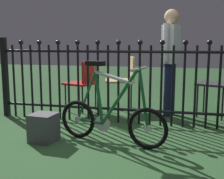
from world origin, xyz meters
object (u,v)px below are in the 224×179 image
Objects in this scene: display_crate at (44,127)px; chair_charcoal at (220,81)px; chair_tan at (124,77)px; bicycle at (110,116)px; chair_red at (84,80)px; person_visitor at (171,54)px.

chair_charcoal is at bearing 38.08° from display_crate.
chair_charcoal reaches higher than chair_tan.
chair_red is (-0.76, 1.36, 0.19)m from bicycle.
bicycle is 1.57m from chair_red.
chair_charcoal is 0.80m from person_visitor.
chair_tan is 1.87m from display_crate.
chair_tan is 0.86m from person_visitor.
chair_red is (-2.01, -0.08, -0.05)m from chair_charcoal.
chair_red is 2.58× the size of display_crate.
chair_tan is at bearing 161.69° from person_visitor.
bicycle reaches higher than chair_tan.
chair_red is (-0.59, -0.27, -0.04)m from chair_tan.
person_visitor is (-0.70, -0.05, 0.38)m from chair_charcoal.
chair_charcoal reaches higher than display_crate.
bicycle reaches higher than chair_charcoal.
chair_charcoal is at bearing 2.27° from chair_red.
bicycle is 1.44× the size of chair_charcoal.
chair_red is 0.51× the size of person_visitor.
display_crate is at bearing -171.18° from bicycle.
person_visitor is (0.55, 1.39, 0.61)m from bicycle.
chair_tan is at bearing 72.32° from display_crate.
chair_tan is 1.08× the size of chair_red.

